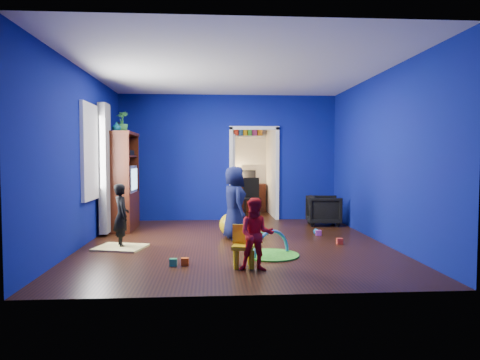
{
  "coord_description": "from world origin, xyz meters",
  "views": [
    {
      "loc": [
        -0.38,
        -7.17,
        1.45
      ],
      "look_at": [
        0.11,
        0.4,
        1.05
      ],
      "focal_mm": 32.0,
      "sensor_mm": 36.0,
      "label": 1
    }
  ],
  "objects": [
    {
      "name": "doorway",
      "position": [
        0.6,
        2.75,
        1.05
      ],
      "size": [
        1.16,
        0.1,
        2.1
      ],
      "primitive_type": "cube",
      "color": "white",
      "rests_on": "floor"
    },
    {
      "name": "book_shelf",
      "position": [
        0.6,
        4.37,
        2.02
      ],
      "size": [
        0.88,
        0.24,
        0.04
      ],
      "primitive_type": "cube",
      "color": "white",
      "rests_on": "study_desk"
    },
    {
      "name": "wall_left",
      "position": [
        -2.5,
        0.0,
        1.45
      ],
      "size": [
        0.02,
        5.5,
        2.9
      ],
      "primitive_type": "cube",
      "color": "navy",
      "rests_on": "floor"
    },
    {
      "name": "toy_0",
      "position": [
        1.75,
        -0.19,
        0.05
      ],
      "size": [
        0.1,
        0.08,
        0.1
      ],
      "primitive_type": "cube",
      "color": "red",
      "rests_on": "floor"
    },
    {
      "name": "alcove",
      "position": [
        0.6,
        3.62,
        1.25
      ],
      "size": [
        1.0,
        1.75,
        2.5
      ],
      "primitive_type": null,
      "color": "silver",
      "rests_on": "floor"
    },
    {
      "name": "wall_right",
      "position": [
        2.5,
        0.0,
        1.45
      ],
      "size": [
        0.02,
        5.5,
        2.9
      ],
      "primitive_type": "cube",
      "color": "navy",
      "rests_on": "floor"
    },
    {
      "name": "floor",
      "position": [
        0.0,
        0.0,
        0.0
      ],
      "size": [
        5.0,
        5.5,
        0.01
      ],
      "primitive_type": "cube",
      "color": "black",
      "rests_on": "ground"
    },
    {
      "name": "potted_plant",
      "position": [
        -2.22,
        1.77,
        2.18
      ],
      "size": [
        0.28,
        0.28,
        0.44
      ],
      "primitive_type": "imported",
      "rotation": [
        0.0,
        0.0,
        -0.15
      ],
      "color": "#338E39",
      "rests_on": "tv_armoire"
    },
    {
      "name": "kid_chair",
      "position": [
        0.03,
        -1.58,
        0.25
      ],
      "size": [
        0.34,
        0.34,
        0.5
      ],
      "primitive_type": "cube",
      "rotation": [
        0.0,
        0.0,
        -0.23
      ],
      "color": "yellow",
      "rests_on": "floor"
    },
    {
      "name": "play_mat",
      "position": [
        0.49,
        -0.96,
        0.01
      ],
      "size": [
        0.82,
        0.82,
        0.02
      ],
      "primitive_type": "cylinder",
      "color": "#419722",
      "rests_on": "floor"
    },
    {
      "name": "window_left",
      "position": [
        -2.48,
        0.35,
        1.55
      ],
      "size": [
        0.03,
        0.95,
        1.55
      ],
      "primitive_type": "cube",
      "color": "white",
      "rests_on": "wall_left"
    },
    {
      "name": "desk_lamp",
      "position": [
        0.32,
        4.32,
        0.93
      ],
      "size": [
        0.14,
        0.14,
        0.14
      ],
      "primitive_type": "sphere",
      "color": "#FFD88C",
      "rests_on": "study_desk"
    },
    {
      "name": "toy_arch",
      "position": [
        0.49,
        -0.96,
        0.02
      ],
      "size": [
        0.62,
        0.49,
        0.74
      ],
      "primitive_type": "torus",
      "rotation": [
        1.57,
        0.0,
        0.65
      ],
      "color": "#3F8CD8",
      "rests_on": "floor"
    },
    {
      "name": "curtain",
      "position": [
        -2.37,
        0.9,
        1.25
      ],
      "size": [
        0.14,
        0.42,
        2.4
      ],
      "primitive_type": "cube",
      "color": "slate",
      "rests_on": "floor"
    },
    {
      "name": "tv_armoire",
      "position": [
        -2.22,
        1.55,
        0.98
      ],
      "size": [
        0.58,
        1.14,
        1.96
      ],
      "primitive_type": "cube",
      "color": "#3D100A",
      "rests_on": "floor"
    },
    {
      "name": "ceiling",
      "position": [
        0.0,
        0.0,
        2.9
      ],
      "size": [
        5.0,
        5.5,
        0.01
      ],
      "primitive_type": "cube",
      "color": "white",
      "rests_on": "wall_back"
    },
    {
      "name": "toy_1",
      "position": [
        1.58,
        0.74,
        0.06
      ],
      "size": [
        0.11,
        0.11,
        0.11
      ],
      "primitive_type": "sphere",
      "color": "#27A3DE",
      "rests_on": "floor"
    },
    {
      "name": "toy_5",
      "position": [
        -0.91,
        -1.47,
        0.05
      ],
      "size": [
        0.1,
        0.08,
        0.1
      ],
      "primitive_type": "cube",
      "color": "green",
      "rests_on": "floor"
    },
    {
      "name": "study_desk",
      "position": [
        0.6,
        4.26,
        0.38
      ],
      "size": [
        0.88,
        0.44,
        0.75
      ],
      "primitive_type": "cube",
      "color": "#3D140A",
      "rests_on": "floor"
    },
    {
      "name": "toy_2",
      "position": [
        -0.75,
        -1.44,
        0.05
      ],
      "size": [
        0.1,
        0.08,
        0.1
      ],
      "primitive_type": "cube",
      "color": "#FF590D",
      "rests_on": "floor"
    },
    {
      "name": "wall_front",
      "position": [
        0.0,
        -2.75,
        1.45
      ],
      "size": [
        5.0,
        0.02,
        2.9
      ],
      "primitive_type": "cube",
      "color": "navy",
      "rests_on": "floor"
    },
    {
      "name": "yellow_blanket",
      "position": [
        -1.85,
        -0.29,
        0.01
      ],
      "size": [
        0.88,
        0.77,
        0.03
      ],
      "primitive_type": "cube",
      "rotation": [
        0.0,
        0.0,
        -0.25
      ],
      "color": "#F2E07A",
      "rests_on": "floor"
    },
    {
      "name": "wall_back",
      "position": [
        0.0,
        2.75,
        1.45
      ],
      "size": [
        5.0,
        0.02,
        2.9
      ],
      "primitive_type": "cube",
      "color": "navy",
      "rests_on": "floor"
    },
    {
      "name": "vase",
      "position": [
        -2.22,
        1.25,
        2.05
      ],
      "size": [
        0.23,
        0.23,
        0.18
      ],
      "primitive_type": "imported",
      "rotation": [
        0.0,
        0.0,
        -0.35
      ],
      "color": "#0C5363",
      "rests_on": "tv_armoire"
    },
    {
      "name": "toy_4",
      "position": [
        1.6,
        0.62,
        0.05
      ],
      "size": [
        0.1,
        0.08,
        0.1
      ],
      "primitive_type": "cube",
      "color": "#C248B8",
      "rests_on": "floor"
    },
    {
      "name": "desk_monitor",
      "position": [
        0.6,
        4.38,
        0.95
      ],
      "size": [
        0.4,
        0.05,
        0.32
      ],
      "primitive_type": "cube",
      "color": "black",
      "rests_on": "study_desk"
    },
    {
      "name": "child_black",
      "position": [
        -1.85,
        -0.19,
        0.52
      ],
      "size": [
        0.38,
        0.44,
        1.03
      ],
      "primitive_type": "imported",
      "rotation": [
        0.0,
        0.0,
        1.98
      ],
      "color": "black",
      "rests_on": "floor"
    },
    {
      "name": "crt_tv",
      "position": [
        -2.18,
        1.55,
        1.02
      ],
      "size": [
        0.46,
        0.7,
        0.54
      ],
      "primitive_type": "cube",
      "color": "silver",
      "rests_on": "tv_armoire"
    },
    {
      "name": "folding_chair",
      "position": [
        0.6,
        3.3,
        0.46
      ],
      "size": [
        0.4,
        0.4,
        0.92
      ],
      "primitive_type": "cube",
      "color": "black",
      "rests_on": "floor"
    },
    {
      "name": "child_navy",
      "position": [
        0.01,
        0.4,
        0.65
      ],
      "size": [
        0.56,
        0.72,
        1.3
      ],
      "primitive_type": "imported",
      "rotation": [
        0.0,
        0.0,
        1.82
      ],
      "color": "#0F1438",
      "rests_on": "floor"
    },
    {
      "name": "armchair",
      "position": [
        2.02,
        1.85,
        0.32
      ],
      "size": [
        0.76,
        0.74,
        0.63
      ],
      "primitive_type": "imported",
      "rotation": [
        0.0,
        0.0,
        1.48
      ],
      "color": "black",
      "rests_on": "floor"
    },
    {
      "name": "toddler_red",
      "position": [
        0.18,
        -1.78,
        0.47
      ],
      "size": [
        0.48,
        0.39,
        0.94
      ],
      "primitive_type": "imported",
      "rotation": [
        0.0,
        0.0,
        -0.08
      ],
      "color": "#B41321",
      "rests_on": "floor"
    },
    {
      "name": "hopper_ball",
      "position": [
        -0.04,
        0.65,
        0.22
      ],
      "size": [
        0.43,
        0.43,
        0.43
      ],
      "primitive_type": "sphere",
      "color": "yellow",
      "rests_on": "floor"
    },
    {
      "name": "toy_3",
      "position": [
        0.52,
        0.47,
        0.06
      ],
      "size": [
        0.11,
        0.11,
        0.11
      ],
      "primitive_type": "sphere",
      "color": "green",
      "rests_on": "floor"
    }
  ]
}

